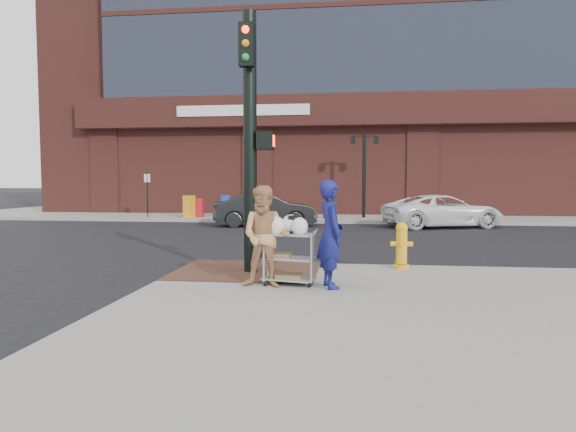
# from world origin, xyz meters

# --- Properties ---
(ground) EXTENTS (220.00, 220.00, 0.00)m
(ground) POSITION_xyz_m (0.00, 0.00, 0.00)
(ground) COLOR black
(ground) RESTS_ON ground
(sidewalk_far) EXTENTS (65.00, 36.00, 0.15)m
(sidewalk_far) POSITION_xyz_m (12.50, 32.00, 0.07)
(sidewalk_far) COLOR gray
(sidewalk_far) RESTS_ON ground
(brick_curb_ramp) EXTENTS (2.80, 2.40, 0.01)m
(brick_curb_ramp) POSITION_xyz_m (-0.60, 0.90, 0.16)
(brick_curb_ramp) COLOR #543027
(brick_curb_ramp) RESTS_ON sidewalk_near
(bank_building) EXTENTS (42.00, 26.00, 28.00)m
(bank_building) POSITION_xyz_m (5.00, 31.00, 14.15)
(bank_building) COLOR brown
(bank_building) RESTS_ON sidewalk_far
(lamp_post) EXTENTS (1.32, 0.22, 4.00)m
(lamp_post) POSITION_xyz_m (2.00, 16.00, 2.62)
(lamp_post) COLOR black
(lamp_post) RESTS_ON sidewalk_far
(parking_sign) EXTENTS (0.05, 0.05, 2.20)m
(parking_sign) POSITION_xyz_m (-8.50, 15.00, 1.25)
(parking_sign) COLOR black
(parking_sign) RESTS_ON sidewalk_far
(traffic_signal_pole) EXTENTS (0.61, 0.51, 5.00)m
(traffic_signal_pole) POSITION_xyz_m (-0.48, 0.77, 2.83)
(traffic_signal_pole) COLOR black
(traffic_signal_pole) RESTS_ON sidewalk_near
(woman_blue) EXTENTS (0.62, 0.76, 1.80)m
(woman_blue) POSITION_xyz_m (1.12, -0.48, 1.05)
(woman_blue) COLOR navy
(woman_blue) RESTS_ON sidewalk_near
(pedestrian_tan) EXTENTS (0.85, 0.67, 1.71)m
(pedestrian_tan) POSITION_xyz_m (0.03, -0.58, 1.01)
(pedestrian_tan) COLOR tan
(pedestrian_tan) RESTS_ON sidewalk_near
(sedan_dark) EXTENTS (4.49, 2.29, 1.41)m
(sedan_dark) POSITION_xyz_m (-2.20, 12.33, 0.71)
(sedan_dark) COLOR black
(sedan_dark) RESTS_ON ground
(minivan_white) EXTENTS (5.32, 3.72, 1.35)m
(minivan_white) POSITION_xyz_m (5.16, 12.70, 0.68)
(minivan_white) COLOR white
(minivan_white) RESTS_ON ground
(utility_cart) EXTENTS (0.95, 0.66, 1.20)m
(utility_cart) POSITION_xyz_m (0.40, -0.33, 0.69)
(utility_cart) COLOR gray
(utility_cart) RESTS_ON sidewalk_near
(fire_hydrant) EXTENTS (0.45, 0.31, 0.95)m
(fire_hydrant) POSITION_xyz_m (2.47, 1.56, 0.63)
(fire_hydrant) COLOR #F0AA14
(fire_hydrant) RESTS_ON sidewalk_near
(newsbox_red) EXTENTS (0.39, 0.35, 0.92)m
(newsbox_red) POSITION_xyz_m (-5.95, 15.16, 0.61)
(newsbox_red) COLOR red
(newsbox_red) RESTS_ON sidewalk_far
(newsbox_yellow) EXTENTS (0.55, 0.52, 1.07)m
(newsbox_yellow) POSITION_xyz_m (-6.34, 14.81, 0.68)
(newsbox_yellow) COLOR orange
(newsbox_yellow) RESTS_ON sidewalk_far
(newsbox_blue) EXTENTS (0.56, 0.53, 1.06)m
(newsbox_blue) POSITION_xyz_m (-4.77, 15.58, 0.68)
(newsbox_blue) COLOR navy
(newsbox_blue) RESTS_ON sidewalk_far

